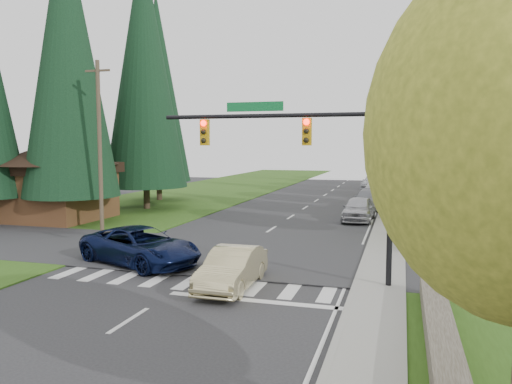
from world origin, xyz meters
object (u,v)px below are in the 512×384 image
at_px(parked_car_d, 375,187).
at_px(parked_car_e, 372,182).
at_px(parked_car_c, 380,190).
at_px(suv_navy, 141,246).
at_px(parked_car_b, 368,199).
at_px(parked_car_a, 359,209).
at_px(sedan_champagne, 232,268).

relative_size(parked_car_d, parked_car_e, 0.88).
bearing_deg(parked_car_c, suv_navy, -103.99).
height_order(parked_car_b, parked_car_e, parked_car_e).
xyz_separation_m(parked_car_a, parked_car_d, (0.06, 18.49, -0.03)).
bearing_deg(parked_car_c, parked_car_b, -92.09).
distance_m(suv_navy, parked_car_c, 31.19).
relative_size(sedan_champagne, suv_navy, 0.76).
distance_m(parked_car_a, parked_car_d, 18.49).
distance_m(parked_car_b, parked_car_d, 11.65).
height_order(sedan_champagne, suv_navy, suv_navy).
bearing_deg(parked_car_c, parked_car_d, 103.24).
xyz_separation_m(suv_navy, parked_car_c, (8.73, 29.94, -0.00)).
bearing_deg(parked_car_d, suv_navy, -100.61).
distance_m(sedan_champagne, parked_car_e, 43.52).
height_order(sedan_champagne, parked_car_e, parked_car_e).
bearing_deg(parked_car_e, parked_car_c, -79.83).
xyz_separation_m(suv_navy, parked_car_e, (7.33, 41.19, -0.03)).
xyz_separation_m(sedan_champagne, parked_car_b, (3.19, 24.32, 0.04)).
height_order(parked_car_c, parked_car_d, parked_car_c).
distance_m(suv_navy, parked_car_b, 23.51).
relative_size(parked_car_b, parked_car_c, 1.08).
distance_m(parked_car_c, parked_car_d, 3.83).
distance_m(parked_car_b, parked_car_c, 7.91).
xyz_separation_m(parked_car_b, parked_car_e, (-0.80, 19.14, 0.01)).
bearing_deg(parked_car_d, parked_car_c, -76.28).
relative_size(parked_car_a, parked_car_d, 1.04).
distance_m(parked_car_b, parked_car_e, 19.15).
bearing_deg(parked_car_b, parked_car_a, -90.98).
bearing_deg(parked_car_b, parked_car_e, 93.01).
bearing_deg(suv_navy, parked_car_a, -5.88).
height_order(suv_navy, parked_car_e, suv_navy).
relative_size(parked_car_a, parked_car_b, 0.93).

